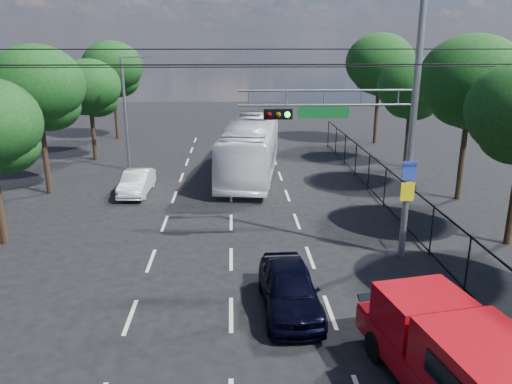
{
  "coord_description": "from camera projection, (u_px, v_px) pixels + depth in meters",
  "views": [
    {
      "loc": [
        0.12,
        -9.3,
        7.84
      ],
      "look_at": [
        0.91,
        7.43,
        2.8
      ],
      "focal_mm": 35.0,
      "sensor_mm": 36.0,
      "label": 1
    }
  ],
  "objects": [
    {
      "name": "tree_left_e",
      "position": [
        113.0,
        72.0,
        40.7
      ],
      "size": [
        4.92,
        4.92,
        7.99
      ],
      "color": "black",
      "rests_on": "ground"
    },
    {
      "name": "tree_left_d",
      "position": [
        90.0,
        91.0,
        33.29
      ],
      "size": [
        4.2,
        4.2,
        6.83
      ],
      "color": "black",
      "rests_on": "ground"
    },
    {
      "name": "tree_right_e",
      "position": [
        380.0,
        68.0,
        38.68
      ],
      "size": [
        5.28,
        5.28,
        8.58
      ],
      "color": "black",
      "rests_on": "ground"
    },
    {
      "name": "navy_hatchback",
      "position": [
        290.0,
        288.0,
        15.06
      ],
      "size": [
        1.84,
        4.26,
        1.43
      ],
      "primitive_type": "imported",
      "rotation": [
        0.0,
        0.0,
        0.04
      ],
      "color": "black",
      "rests_on": "ground"
    },
    {
      "name": "red_pickup",
      "position": [
        455.0,
        357.0,
        11.05
      ],
      "size": [
        3.07,
        6.02,
        2.14
      ],
      "color": "black",
      "rests_on": "ground"
    },
    {
      "name": "fence_right",
      "position": [
        397.0,
        197.0,
        22.84
      ],
      "size": [
        0.06,
        34.03,
        2.0
      ],
      "color": "black",
      "rests_on": "ground"
    },
    {
      "name": "lane_markings",
      "position": [
        231.0,
        208.0,
        24.54
      ],
      "size": [
        6.12,
        38.0,
        0.01
      ],
      "color": "beige",
      "rests_on": "ground"
    },
    {
      "name": "signal_mast",
      "position": [
        379.0,
        119.0,
        17.52
      ],
      "size": [
        6.43,
        0.39,
        9.5
      ],
      "color": "slate",
      "rests_on": "ground"
    },
    {
      "name": "tree_right_d",
      "position": [
        412.0,
        92.0,
        31.33
      ],
      "size": [
        4.32,
        4.32,
        7.02
      ],
      "color": "black",
      "rests_on": "ground"
    },
    {
      "name": "tree_left_c",
      "position": [
        38.0,
        92.0,
        25.43
      ],
      "size": [
        4.8,
        4.8,
        7.8
      ],
      "color": "black",
      "rests_on": "ground"
    },
    {
      "name": "white_van",
      "position": [
        137.0,
        182.0,
        26.72
      ],
      "size": [
        1.5,
        3.87,
        1.26
      ],
      "primitive_type": "imported",
      "rotation": [
        0.0,
        0.0,
        -0.04
      ],
      "color": "silver",
      "rests_on": "ground"
    },
    {
      "name": "utility_wires",
      "position": [
        228.0,
        60.0,
        17.51
      ],
      "size": [
        22.0,
        5.04,
        0.74
      ],
      "color": "black",
      "rests_on": "ground"
    },
    {
      "name": "white_bus",
      "position": [
        251.0,
        148.0,
        30.36
      ],
      "size": [
        4.33,
        12.12,
        3.3
      ],
      "primitive_type": "imported",
      "rotation": [
        0.0,
        0.0,
        -0.13
      ],
      "color": "white",
      "rests_on": "ground"
    },
    {
      "name": "tree_right_c",
      "position": [
        471.0,
        87.0,
        24.4
      ],
      "size": [
        5.1,
        5.1,
        8.29
      ],
      "color": "black",
      "rests_on": "ground"
    },
    {
      "name": "streetlight_left",
      "position": [
        128.0,
        108.0,
        30.76
      ],
      "size": [
        2.09,
        0.22,
        7.08
      ],
      "color": "slate",
      "rests_on": "ground"
    }
  ]
}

